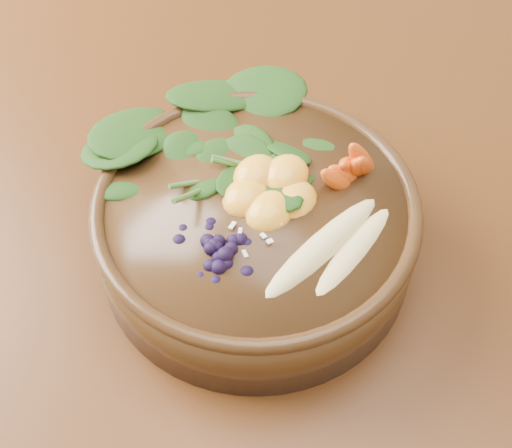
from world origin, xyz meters
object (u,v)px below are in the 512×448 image
object	(u,v)px
kale_heap	(257,125)
mandarin_cluster	(270,181)
banana_halves	(340,238)
carrot_cluster	(360,147)
blueberry_pile	(214,235)
stoneware_bowl	(256,231)
dining_table	(414,330)

from	to	relation	value
kale_heap	mandarin_cluster	xyz separation A→B (m)	(0.04, -0.04, -0.01)
kale_heap	banana_halves	bearing A→B (deg)	-24.71
carrot_cluster	mandarin_cluster	bearing A→B (deg)	-129.81
banana_halves	mandarin_cluster	world-z (taller)	mandarin_cluster
kale_heap	blueberry_pile	world-z (taller)	kale_heap
kale_heap	blueberry_pile	xyz separation A→B (m)	(0.04, -0.12, -0.00)
mandarin_cluster	blueberry_pile	distance (m)	0.08
stoneware_bowl	carrot_cluster	xyz separation A→B (m)	(0.05, 0.07, 0.08)
stoneware_bowl	mandarin_cluster	xyz separation A→B (m)	(0.00, 0.02, 0.05)
kale_heap	dining_table	bearing A→B (deg)	4.61
dining_table	carrot_cluster	bearing A→B (deg)	179.72
dining_table	kale_heap	world-z (taller)	kale_heap
dining_table	banana_halves	distance (m)	0.21
dining_table	kale_heap	bearing A→B (deg)	-175.39
mandarin_cluster	blueberry_pile	world-z (taller)	blueberry_pile
dining_table	banana_halves	bearing A→B (deg)	-131.46
blueberry_pile	kale_heap	bearing A→B (deg)	110.64
stoneware_bowl	carrot_cluster	size ratio (longest dim) A/B	3.62
carrot_cluster	banana_halves	distance (m)	0.08
banana_halves	kale_heap	bearing A→B (deg)	156.45
dining_table	mandarin_cluster	bearing A→B (deg)	-158.26
kale_heap	banana_halves	world-z (taller)	kale_heap
stoneware_bowl	blueberry_pile	size ratio (longest dim) A/B	2.16
stoneware_bowl	mandarin_cluster	distance (m)	0.06
dining_table	stoneware_bowl	xyz separation A→B (m)	(-0.14, -0.07, 0.13)
dining_table	carrot_cluster	distance (m)	0.23
stoneware_bowl	mandarin_cluster	size ratio (longest dim) A/B	3.15
carrot_cluster	dining_table	bearing A→B (deg)	0.88
dining_table	mandarin_cluster	distance (m)	0.24
kale_heap	blueberry_pile	bearing A→B (deg)	-69.36
stoneware_bowl	kale_heap	distance (m)	0.09
carrot_cluster	mandarin_cluster	size ratio (longest dim) A/B	0.87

